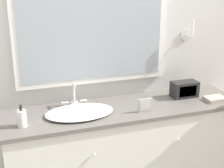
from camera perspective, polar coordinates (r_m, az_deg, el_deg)
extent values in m
cube|color=silver|center=(2.60, 0.28, 6.46)|extent=(8.00, 0.06, 2.55)
cube|color=white|center=(2.48, -3.50, 8.38)|extent=(1.23, 0.04, 0.73)
cube|color=#9EA8B2|center=(2.46, -3.37, 8.30)|extent=(1.14, 0.01, 0.64)
cylinder|color=silver|center=(2.82, 13.27, 8.70)|extent=(0.09, 0.01, 0.09)
cylinder|color=silver|center=(2.78, 13.81, 8.52)|extent=(0.02, 0.10, 0.02)
cylinder|color=white|center=(2.73, 14.48, 9.78)|extent=(0.02, 0.02, 0.14)
cube|color=silver|center=(2.66, 2.36, -13.15)|extent=(1.86, 0.50, 0.84)
cube|color=#66605B|center=(2.46, 2.49, -4.48)|extent=(1.91, 0.53, 0.03)
sphere|color=silver|center=(2.24, -3.35, -12.77)|extent=(0.02, 0.02, 0.02)
sphere|color=silver|center=(2.47, 12.01, -9.93)|extent=(0.02, 0.02, 0.02)
ellipsoid|color=white|center=(2.33, -5.96, -5.12)|extent=(0.51, 0.33, 0.03)
cylinder|color=silver|center=(2.49, -6.91, -3.55)|extent=(0.06, 0.06, 0.03)
cylinder|color=silver|center=(2.46, -6.99, -1.67)|extent=(0.02, 0.02, 0.14)
cylinder|color=silver|center=(2.40, -6.88, -0.33)|extent=(0.02, 0.07, 0.02)
cylinder|color=white|center=(2.47, -8.62, -3.42)|extent=(0.06, 0.02, 0.02)
cylinder|color=white|center=(2.50, -5.24, -3.04)|extent=(0.06, 0.02, 0.02)
cylinder|color=white|center=(2.20, -16.19, -6.08)|extent=(0.07, 0.07, 0.12)
cylinder|color=black|center=(2.17, -16.36, -4.26)|extent=(0.02, 0.02, 0.04)
cube|color=black|center=(2.15, -16.39, -3.95)|extent=(0.02, 0.03, 0.01)
cube|color=black|center=(2.71, 13.09, -0.93)|extent=(0.22, 0.12, 0.13)
cube|color=black|center=(2.66, 13.70, -1.30)|extent=(0.16, 0.01, 0.09)
cube|color=#B2B2B7|center=(2.35, 6.03, -3.91)|extent=(0.11, 0.01, 0.10)
cube|color=beige|center=(2.35, 6.10, -3.97)|extent=(0.08, 0.00, 0.07)
cube|color=#B7A899|center=(2.70, 18.31, -2.59)|extent=(0.17, 0.12, 0.03)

